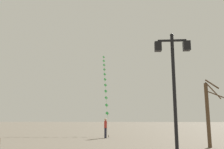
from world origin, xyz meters
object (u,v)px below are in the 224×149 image
at_px(kite_train, 105,83).
at_px(bare_tree, 208,112).
at_px(twin_lantern_lamp_post, 173,72).
at_px(kite_flyer, 105,128).

relative_size(kite_train, bare_tree, 3.35).
height_order(twin_lantern_lamp_post, bare_tree, twin_lantern_lamp_post).
height_order(twin_lantern_lamp_post, kite_flyer, twin_lantern_lamp_post).
relative_size(twin_lantern_lamp_post, kite_train, 0.38).
xyz_separation_m(twin_lantern_lamp_post, kite_train, (-4.99, 20.20, 2.47)).
bearing_deg(twin_lantern_lamp_post, kite_flyer, 108.97).
xyz_separation_m(kite_train, kite_flyer, (0.94, -8.41, -5.21)).
relative_size(kite_train, kite_flyer, 8.19).
bearing_deg(kite_train, bare_tree, -61.42).
bearing_deg(bare_tree, kite_flyer, 138.38).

